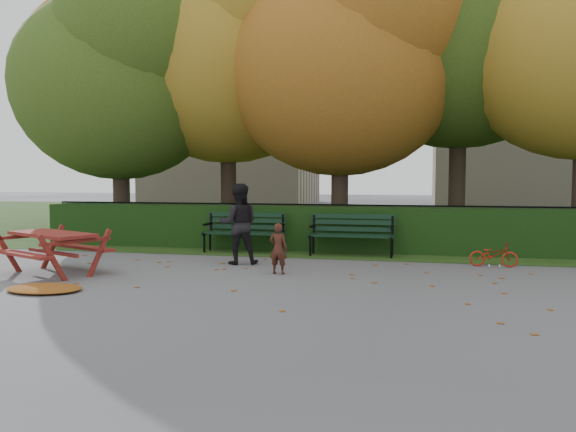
% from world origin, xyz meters
% --- Properties ---
extents(ground, '(90.00, 90.00, 0.00)m').
position_xyz_m(ground, '(0.00, 0.00, 0.00)').
color(ground, slate).
rests_on(ground, ground).
extents(grass_strip, '(90.00, 90.00, 0.00)m').
position_xyz_m(grass_strip, '(0.00, 14.00, 0.01)').
color(grass_strip, '#1D3E16').
rests_on(grass_strip, ground).
extents(building_left, '(10.00, 7.00, 15.00)m').
position_xyz_m(building_left, '(-9.00, 26.00, 7.50)').
color(building_left, tan).
rests_on(building_left, ground).
extents(building_right, '(9.00, 6.00, 12.00)m').
position_xyz_m(building_right, '(8.00, 28.00, 6.00)').
color(building_right, tan).
rests_on(building_right, ground).
extents(hedge, '(13.00, 0.90, 1.00)m').
position_xyz_m(hedge, '(0.00, 4.50, 0.50)').
color(hedge, black).
rests_on(hedge, ground).
extents(iron_fence, '(14.00, 0.04, 1.02)m').
position_xyz_m(iron_fence, '(0.00, 5.30, 0.54)').
color(iron_fence, black).
rests_on(iron_fence, ground).
extents(tree_a, '(5.88, 5.60, 7.48)m').
position_xyz_m(tree_a, '(-5.19, 5.58, 4.52)').
color(tree_a, '#2E211A').
rests_on(tree_a, ground).
extents(tree_b, '(6.72, 6.40, 8.79)m').
position_xyz_m(tree_b, '(-2.44, 6.75, 5.40)').
color(tree_b, '#2E211A').
rests_on(tree_b, ground).
extents(tree_c, '(6.30, 6.00, 8.00)m').
position_xyz_m(tree_c, '(0.83, 5.96, 4.82)').
color(tree_c, '#2E211A').
rests_on(tree_c, ground).
extents(tree_d, '(7.14, 6.80, 9.58)m').
position_xyz_m(tree_d, '(3.88, 7.23, 5.98)').
color(tree_d, '#2E211A').
rests_on(tree_d, ground).
extents(tree_f, '(6.93, 6.60, 9.19)m').
position_xyz_m(tree_f, '(-7.13, 9.24, 5.69)').
color(tree_f, '#2E211A').
rests_on(tree_f, ground).
extents(bench_left, '(1.80, 0.57, 0.88)m').
position_xyz_m(bench_left, '(-1.30, 3.70, 0.52)').
color(bench_left, black).
rests_on(bench_left, ground).
extents(bench_right, '(1.80, 0.57, 0.88)m').
position_xyz_m(bench_right, '(1.10, 3.70, 0.52)').
color(bench_right, black).
rests_on(bench_right, ground).
extents(picnic_table, '(2.11, 1.95, 0.83)m').
position_xyz_m(picnic_table, '(-3.69, 0.23, 0.57)').
color(picnic_table, maroon).
rests_on(picnic_table, ground).
extents(leaf_pile, '(1.15, 0.80, 0.08)m').
position_xyz_m(leaf_pile, '(-2.91, -1.07, 0.04)').
color(leaf_pile, maroon).
rests_on(leaf_pile, ground).
extents(leaf_scatter, '(9.00, 5.70, 0.01)m').
position_xyz_m(leaf_scatter, '(0.00, 0.30, 0.01)').
color(leaf_scatter, maroon).
rests_on(leaf_scatter, ground).
extents(child, '(0.34, 0.24, 0.89)m').
position_xyz_m(child, '(0.12, 1.11, 0.44)').
color(child, '#421E15').
rests_on(child, ground).
extents(adult, '(0.89, 0.78, 1.55)m').
position_xyz_m(adult, '(-0.89, 2.04, 0.78)').
color(adult, black).
rests_on(adult, ground).
extents(bicycle, '(0.87, 0.32, 0.46)m').
position_xyz_m(bicycle, '(3.86, 2.77, 0.23)').
color(bicycle, '#B61E10').
rests_on(bicycle, ground).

